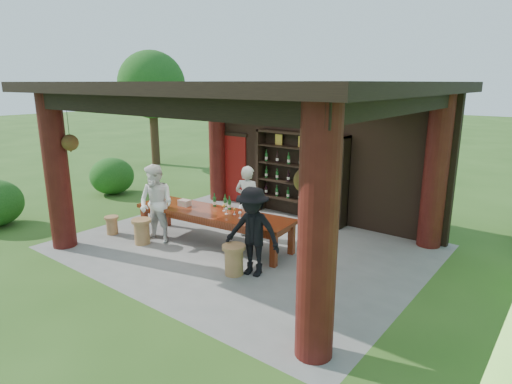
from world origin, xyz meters
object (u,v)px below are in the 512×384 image
Objects in this scene: guest_man at (253,232)px; tasting_table at (213,216)px; guest_woman at (156,204)px; stool_near_right at (234,259)px; stool_near_left at (142,231)px; stool_far_left at (112,225)px; host at (248,202)px; napkin_basket at (184,203)px; wine_shelf at (300,176)px.

tasting_table is at bearing 145.72° from guest_man.
stool_near_right is at bearing -15.00° from guest_woman.
stool_near_left is at bearing 174.16° from guest_man.
host is at bearing 35.14° from stool_far_left.
guest_man reaches higher than napkin_basket.
wine_shelf is 1.47× the size of guest_woman.
guest_woman reaches higher than stool_near_left.
stool_far_left is at bearing 173.30° from guest_man.
stool_far_left is at bearing -156.11° from tasting_table.
wine_shelf is 4.57× the size of stool_near_left.
stool_near_left is 0.34× the size of host.
tasting_table reaches higher than stool_near_left.
guest_man reaches higher than stool_near_right.
guest_woman is (-1.08, -0.68, 0.24)m from tasting_table.
guest_man is (0.27, 0.22, 0.54)m from stool_near_right.
host is at bearing 37.85° from guest_woman.
stool_near_right is 0.64m from guest_man.
stool_near_right is at bearing -33.53° from tasting_table.
napkin_basket is (0.27, 0.59, -0.06)m from guest_woman.
guest_woman is at bearing 174.44° from stool_near_right.
stool_near_left is 0.34× the size of guest_man.
napkin_basket is at bearing 31.70° from stool_far_left.
stool_far_left is 1.66× the size of napkin_basket.
stool_near_left is 2.45m from host.
guest_woman is (-1.39, -1.50, 0.04)m from host.
stool_near_left is at bearing 2.39° from stool_far_left.
wine_shelf reaches higher than host.
napkin_basket is (-2.20, 0.83, 0.52)m from stool_near_right.
wine_shelf is at bearing 103.61° from stool_near_right.
napkin_basket is (-2.47, 0.61, -0.02)m from guest_man.
stool_near_right is 2.12m from host.
tasting_table is at bearing -100.40° from wine_shelf.
stool_far_left is at bearing -126.88° from wine_shelf.
wine_shelf is 3.78m from guest_woman.
wine_shelf is at bearing 97.18° from guest_man.
host is (-0.20, -1.92, -0.30)m from wine_shelf.
host is 1.44m from napkin_basket.
host is (-1.08, 1.74, 0.53)m from stool_near_right.
wine_shelf is 2.83m from tasting_table.
stool_far_left is (-2.83, -3.77, -0.91)m from wine_shelf.
tasting_table reaches higher than stool_far_left.
stool_near_right is 3.72m from stool_far_left.
guest_man reaches higher than stool_near_left.
tasting_table is at bearing 22.74° from guest_woman.
guest_man is at bearing -71.39° from wine_shelf.
guest_woman reaches higher than host.
host is at bearing -95.84° from wine_shelf.
stool_near_left is 1.12m from napkin_basket.
guest_woman is 6.75× the size of napkin_basket.
guest_woman is at bearing 15.70° from stool_far_left.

